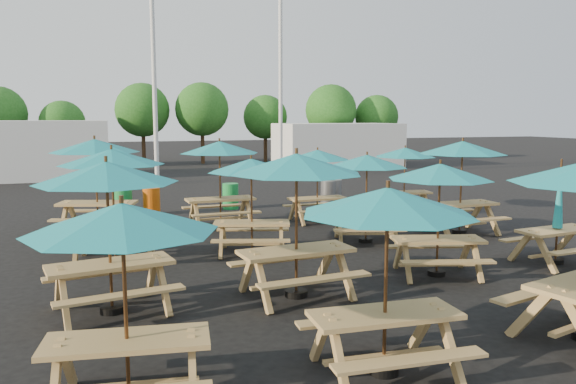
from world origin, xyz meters
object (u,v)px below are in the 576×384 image
object	(u,v)px
picnic_unit_10	(367,166)
picnic_unit_14	(462,153)
picnic_unit_7	(220,152)
picnic_unit_5	(296,172)
waste_bin_4	(328,193)
waste_bin_3	(334,192)
picnic_unit_13	(558,221)
picnic_unit_6	(251,171)
waste_bin_0	(124,203)
picnic_unit_11	(318,159)
picnic_unit_3	(95,151)
picnic_unit_4	(387,212)
waste_bin_2	(230,196)
picnic_unit_2	(112,163)
picnic_unit_9	(440,178)
waste_bin_1	(152,201)
picnic_unit_0	(122,229)
picnic_unit_15	(405,156)
picnic_unit_1	(107,181)

from	to	relation	value
picnic_unit_10	picnic_unit_14	xyz separation A→B (m)	(2.72, 0.12, 0.24)
picnic_unit_7	picnic_unit_10	bearing A→B (deg)	-48.61
picnic_unit_5	waste_bin_4	world-z (taller)	picnic_unit_5
waste_bin_3	picnic_unit_13	bearing A→B (deg)	-83.04
picnic_unit_6	waste_bin_0	distance (m)	6.40
waste_bin_0	picnic_unit_11	bearing A→B (deg)	-27.00
picnic_unit_6	picnic_unit_14	world-z (taller)	picnic_unit_14
picnic_unit_5	picnic_unit_3	bearing A→B (deg)	110.24
picnic_unit_4	picnic_unit_11	bearing A→B (deg)	76.08
waste_bin_2	picnic_unit_2	bearing A→B (deg)	-122.98
picnic_unit_4	picnic_unit_7	world-z (taller)	picnic_unit_7
picnic_unit_9	picnic_unit_4	bearing A→B (deg)	-115.17
picnic_unit_7	waste_bin_2	size ratio (longest dim) A/B	2.83
waste_bin_1	picnic_unit_5	bearing A→B (deg)	-80.14
picnic_unit_10	picnic_unit_6	bearing A→B (deg)	-158.20
waste_bin_0	waste_bin_3	distance (m)	7.01
picnic_unit_0	picnic_unit_6	distance (m)	6.58
picnic_unit_7	picnic_unit_10	world-z (taller)	picnic_unit_7
picnic_unit_9	waste_bin_0	bearing A→B (deg)	137.80
picnic_unit_14	waste_bin_2	xyz separation A→B (m)	(-4.67, 5.73, -1.65)
picnic_unit_5	picnic_unit_4	bearing A→B (deg)	-95.14
picnic_unit_14	picnic_unit_13	bearing A→B (deg)	-89.82
picnic_unit_0	picnic_unit_13	bearing A→B (deg)	27.94
picnic_unit_4	picnic_unit_11	distance (m)	9.62
picnic_unit_3	picnic_unit_4	size ratio (longest dim) A/B	1.26
picnic_unit_7	picnic_unit_13	xyz separation A→B (m)	(5.66, -6.04, -1.15)
picnic_unit_9	picnic_unit_11	distance (m)	5.88
picnic_unit_4	waste_bin_0	distance (m)	12.19
picnic_unit_0	picnic_unit_14	xyz separation A→B (m)	(8.48, 6.24, 0.22)
picnic_unit_2	waste_bin_0	distance (m)	5.72
picnic_unit_10	picnic_unit_2	bearing A→B (deg)	-163.01
picnic_unit_14	picnic_unit_7	bearing A→B (deg)	151.67
picnic_unit_2	picnic_unit_6	distance (m)	2.87
picnic_unit_11	waste_bin_4	distance (m)	3.43
picnic_unit_15	waste_bin_2	xyz separation A→B (m)	(-4.85, 2.65, -1.37)
picnic_unit_9	waste_bin_2	size ratio (longest dim) A/B	2.89
picnic_unit_5	picnic_unit_1	bearing A→B (deg)	171.15
picnic_unit_0	picnic_unit_1	xyz separation A→B (m)	(-0.10, 2.95, 0.17)
picnic_unit_2	waste_bin_4	world-z (taller)	picnic_unit_2
picnic_unit_10	waste_bin_1	xyz separation A→B (m)	(-4.48, 5.56, -1.41)
picnic_unit_4	picnic_unit_6	size ratio (longest dim) A/B	0.92
picnic_unit_9	waste_bin_0	size ratio (longest dim) A/B	2.89
picnic_unit_7	picnic_unit_0	bearing A→B (deg)	-109.77
waste_bin_3	picnic_unit_3	bearing A→B (deg)	-160.61
picnic_unit_5	waste_bin_4	bearing A→B (deg)	58.68
picnic_unit_9	waste_bin_3	bearing A→B (deg)	94.98
picnic_unit_11	waste_bin_1	bearing A→B (deg)	147.11
picnic_unit_3	picnic_unit_15	distance (m)	8.95
picnic_unit_9	picnic_unit_2	bearing A→B (deg)	167.73
waste_bin_2	waste_bin_4	world-z (taller)	same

